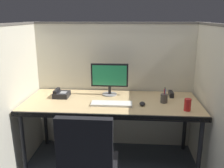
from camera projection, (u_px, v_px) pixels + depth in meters
The scene contains 11 objects.
cubicle_partition_rear at pixel (114, 86), 3.11m from camera, with size 2.21×0.06×1.57m.
cubicle_partition_left at pixel (19, 97), 2.66m from camera, with size 0.06×1.41×1.57m.
cubicle_partition_right at pixel (208, 102), 2.52m from camera, with size 0.06×1.41×1.57m.
desk at pixel (112, 106), 2.70m from camera, with size 1.90×0.80×0.74m.
monitor_center at pixel (110, 77), 2.85m from camera, with size 0.43×0.17×0.37m.
keyboard_main at pixel (112, 104), 2.58m from camera, with size 0.43×0.15×0.02m, color silver.
computer_mouse at pixel (142, 104), 2.57m from camera, with size 0.06×0.10×0.04m.
desk_phone at pixel (61, 94), 2.83m from camera, with size 0.17×0.19×0.09m.
red_stapler at pixel (171, 94), 2.85m from camera, with size 0.04×0.15×0.06m, color black.
soda_can at pixel (188, 105), 2.41m from camera, with size 0.07×0.07×0.12m, color red.
pen_cup at pixel (164, 98), 2.64m from camera, with size 0.08×0.08×0.17m.
Camera 1 is at (0.20, -2.24, 1.64)m, focal length 39.52 mm.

